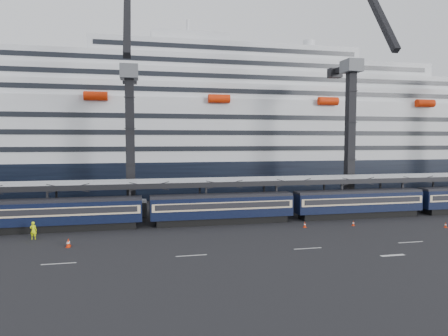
% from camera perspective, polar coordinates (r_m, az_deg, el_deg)
% --- Properties ---
extents(ground, '(260.00, 260.00, 0.00)m').
position_cam_1_polar(ground, '(46.89, 12.12, -9.77)').
color(ground, black).
rests_on(ground, ground).
extents(lane_markings, '(111.00, 4.27, 0.02)m').
position_cam_1_polar(lane_markings, '(46.53, 24.19, -10.13)').
color(lane_markings, beige).
rests_on(lane_markings, ground).
extents(train, '(133.05, 3.00, 4.05)m').
position_cam_1_polar(train, '(54.14, 3.25, -5.46)').
color(train, black).
rests_on(train, ground).
extents(canopy, '(130.00, 6.25, 5.53)m').
position_cam_1_polar(canopy, '(58.88, 6.60, -1.72)').
color(canopy, '#9EA1A6').
rests_on(canopy, ground).
extents(cruise_ship, '(214.09, 28.84, 34.00)m').
position_cam_1_polar(cruise_ship, '(89.27, -0.65, 4.80)').
color(cruise_ship, black).
rests_on(cruise_ship, ground).
extents(crane_dark_near, '(4.50, 17.75, 35.08)m').
position_cam_1_polar(crane_dark_near, '(60.09, -13.28, 4.69)').
color(crane_dark_near, '#484B4F').
rests_on(crane_dark_near, ground).
extents(crane_dark_mid, '(4.50, 18.24, 39.64)m').
position_cam_1_polar(crane_dark_mid, '(68.11, 17.76, 5.72)').
color(crane_dark_mid, '#484B4F').
rests_on(crane_dark_mid, ground).
extents(worker, '(0.79, 0.58, 2.01)m').
position_cam_1_polar(worker, '(49.94, -25.59, -8.05)').
color(worker, '#E4FF0D').
rests_on(worker, ground).
extents(traffic_cone_b, '(0.43, 0.43, 0.86)m').
position_cam_1_polar(traffic_cone_b, '(45.06, -21.39, -9.97)').
color(traffic_cone_b, red).
rests_on(traffic_cone_b, ground).
extents(traffic_cone_c, '(0.42, 0.42, 0.84)m').
position_cam_1_polar(traffic_cone_c, '(45.49, -21.33, -9.85)').
color(traffic_cone_c, red).
rests_on(traffic_cone_c, ground).
extents(traffic_cone_d, '(0.38, 0.38, 0.76)m').
position_cam_1_polar(traffic_cone_d, '(52.24, 11.47, -7.92)').
color(traffic_cone_d, red).
rests_on(traffic_cone_d, ground).
extents(traffic_cone_e, '(0.33, 0.33, 0.67)m').
position_cam_1_polar(traffic_cone_e, '(54.85, 17.99, -7.51)').
color(traffic_cone_e, red).
rests_on(traffic_cone_e, ground).
extents(traffic_cone_f, '(0.34, 0.34, 0.68)m').
position_cam_1_polar(traffic_cone_f, '(58.44, 29.09, -7.11)').
color(traffic_cone_f, red).
rests_on(traffic_cone_f, ground).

